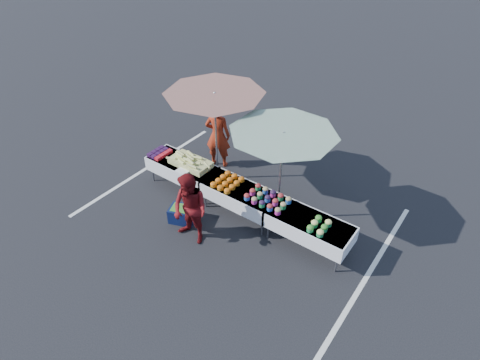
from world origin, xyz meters
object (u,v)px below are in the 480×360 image
Objects in this scene: table_left at (183,168)px; vendor at (218,135)px; table_right at (309,226)px; umbrella_left at (215,101)px; customer at (190,210)px; umbrella_right at (283,141)px; storage_bin at (182,214)px; table_center at (240,194)px.

vendor is (0.09, 1.33, 0.35)m from table_left.
table_right is 1.00× the size of vendor.
vendor reaches higher than table_left.
umbrella_left is at bearing 165.63° from table_right.
umbrella_right reaches higher than customer.
vendor is at bearing 86.07° from table_left.
vendor is at bearing 87.67° from storage_bin.
umbrella_right is (2.60, 0.40, 1.54)m from table_left.
customer reaches higher than table_center.
table_left is 2.70× the size of storage_bin.
storage_bin is (-0.94, -0.99, -0.39)m from table_center.
customer reaches higher than table_right.
customer reaches higher than table_left.
table_center is at bearing 77.22° from customer.
vendor reaches higher than table_right.
umbrella_left reaches higher than table_left.
table_left is 1.97m from customer.
table_left is 1.00× the size of vendor.
umbrella_left is at bearing 148.85° from table_center.
table_right reaches higher than storage_bin.
customer is (1.36, -2.63, -0.08)m from vendor.
umbrella_left reaches higher than table_right.
vendor is 1.47m from umbrella_left.
table_right is (1.80, 0.00, 0.00)m from table_center.
customer is at bearing -124.05° from umbrella_right.
umbrella_left is (-3.12, 0.80, 1.67)m from table_right.
table_center is 0.69× the size of umbrella_left.
table_center is at bearing -153.43° from umbrella_right.
umbrella_left is (-1.32, 0.80, 1.67)m from table_center.
umbrella_right is 2.94m from storage_bin.
umbrella_right reaches higher than storage_bin.
vendor is at bearing 126.00° from umbrella_left.
customer is at bearing -41.79° from table_left.
table_left is at bearing 180.00° from table_center.
umbrella_right is at bearing 158.20° from table_right.
vendor reaches higher than storage_bin.
table_left is 1.00× the size of table_right.
table_left is at bearing 63.05° from vendor.
storage_bin is at bearing -141.39° from umbrella_right.
umbrella_left is at bearing 81.45° from storage_bin.
table_center is 2.19m from vendor.
umbrella_left reaches higher than table_center.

